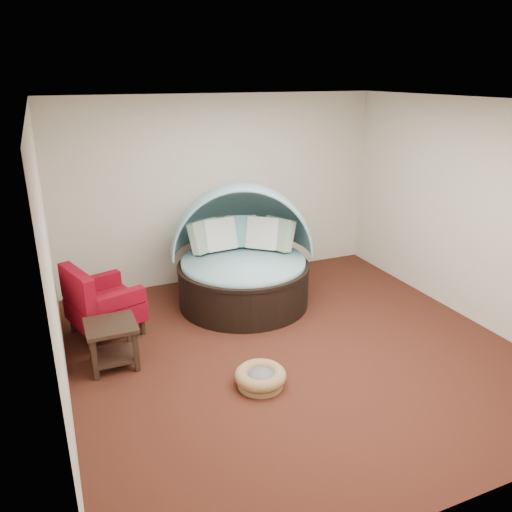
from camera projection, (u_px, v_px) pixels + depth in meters
name	position (u px, v px, depth m)	size (l,w,h in m)	color
floor	(294.00, 349.00, 5.89)	(5.00, 5.00, 0.00)	#4B2015
wall_back	(221.00, 190.00, 7.57)	(5.00, 5.00, 0.00)	beige
wall_front	(475.00, 345.00, 3.25)	(5.00, 5.00, 0.00)	beige
wall_left	(51.00, 270.00, 4.49)	(5.00, 5.00, 0.00)	beige
wall_right	(473.00, 213.00, 6.33)	(5.00, 5.00, 0.00)	beige
ceiling	(301.00, 102.00, 4.93)	(5.00, 5.00, 0.00)	white
canopy_daybed	(243.00, 249.00, 6.91)	(2.33, 2.29, 1.67)	black
pet_basket	(260.00, 377.00, 5.17)	(0.68, 0.68, 0.19)	#997645
red_armchair	(100.00, 303.00, 6.09)	(0.98, 0.98, 0.92)	black
side_table	(112.00, 339.00, 5.45)	(0.54, 0.54, 0.52)	black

